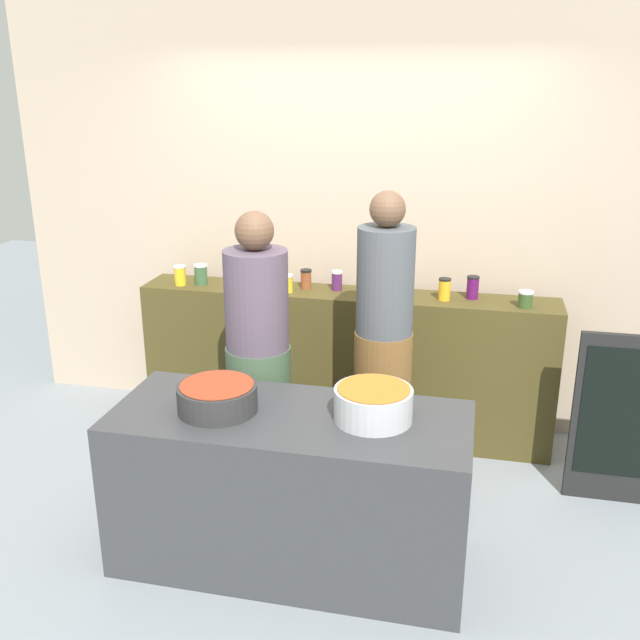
# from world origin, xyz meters

# --- Properties ---
(ground) EXTENTS (12.00, 12.00, 0.00)m
(ground) POSITION_xyz_m (0.00, 0.00, 0.00)
(ground) COLOR gray
(storefront_wall) EXTENTS (4.80, 0.12, 3.00)m
(storefront_wall) POSITION_xyz_m (0.00, 1.45, 1.50)
(storefront_wall) COLOR tan
(storefront_wall) RESTS_ON ground
(display_shelf) EXTENTS (2.70, 0.36, 0.99)m
(display_shelf) POSITION_xyz_m (0.00, 1.10, 0.49)
(display_shelf) COLOR #463C1B
(display_shelf) RESTS_ON ground
(prep_table) EXTENTS (1.70, 0.70, 0.80)m
(prep_table) POSITION_xyz_m (0.00, -0.30, 0.40)
(prep_table) COLOR #353739
(prep_table) RESTS_ON ground
(preserve_jar_0) EXTENTS (0.08, 0.08, 0.13)m
(preserve_jar_0) POSITION_xyz_m (-1.11, 1.04, 1.05)
(preserve_jar_0) COLOR yellow
(preserve_jar_0) RESTS_ON display_shelf
(preserve_jar_1) EXTENTS (0.09, 0.09, 0.14)m
(preserve_jar_1) POSITION_xyz_m (-0.98, 1.08, 1.06)
(preserve_jar_1) COLOR #385B3A
(preserve_jar_1) RESTS_ON display_shelf
(preserve_jar_2) EXTENTS (0.08, 0.08, 0.11)m
(preserve_jar_2) POSITION_xyz_m (-0.37, 1.03, 1.05)
(preserve_jar_2) COLOR yellow
(preserve_jar_2) RESTS_ON display_shelf
(preserve_jar_3) EXTENTS (0.07, 0.07, 0.13)m
(preserve_jar_3) POSITION_xyz_m (-0.27, 1.14, 1.05)
(preserve_jar_3) COLOR brown
(preserve_jar_3) RESTS_ON display_shelf
(preserve_jar_4) EXTENTS (0.07, 0.07, 0.13)m
(preserve_jar_4) POSITION_xyz_m (-0.07, 1.15, 1.05)
(preserve_jar_4) COLOR #512258
(preserve_jar_4) RESTS_ON display_shelf
(preserve_jar_5) EXTENTS (0.09, 0.09, 0.12)m
(preserve_jar_5) POSITION_xyz_m (0.15, 1.04, 1.05)
(preserve_jar_5) COLOR yellow
(preserve_jar_5) RESTS_ON display_shelf
(preserve_jar_6) EXTENTS (0.07, 0.07, 0.14)m
(preserve_jar_6) POSITION_xyz_m (0.34, 1.11, 1.06)
(preserve_jar_6) COLOR brown
(preserve_jar_6) RESTS_ON display_shelf
(preserve_jar_7) EXTENTS (0.08, 0.08, 0.14)m
(preserve_jar_7) POSITION_xyz_m (0.63, 1.08, 1.06)
(preserve_jar_7) COLOR gold
(preserve_jar_7) RESTS_ON display_shelf
(preserve_jar_8) EXTENTS (0.08, 0.08, 0.14)m
(preserve_jar_8) POSITION_xyz_m (0.80, 1.14, 1.06)
(preserve_jar_8) COLOR #521252
(preserve_jar_8) RESTS_ON display_shelf
(preserve_jar_9) EXTENTS (0.09, 0.09, 0.10)m
(preserve_jar_9) POSITION_xyz_m (1.11, 1.03, 1.04)
(preserve_jar_9) COLOR #354F23
(preserve_jar_9) RESTS_ON display_shelf
(cooking_pot_left) EXTENTS (0.38, 0.38, 0.13)m
(cooking_pot_left) POSITION_xyz_m (-0.35, -0.33, 0.86)
(cooking_pot_left) COLOR #2D2D2D
(cooking_pot_left) RESTS_ON prep_table
(cooking_pot_center) EXTENTS (0.36, 0.36, 0.16)m
(cooking_pot_center) POSITION_xyz_m (0.39, -0.26, 0.87)
(cooking_pot_center) COLOR #B7B7BC
(cooking_pot_center) RESTS_ON prep_table
(cook_with_tongs) EXTENTS (0.36, 0.36, 1.64)m
(cook_with_tongs) POSITION_xyz_m (-0.33, 0.28, 0.74)
(cook_with_tongs) COLOR #40593E
(cook_with_tongs) RESTS_ON ground
(cook_in_cap) EXTENTS (0.33, 0.33, 1.74)m
(cook_in_cap) POSITION_xyz_m (0.33, 0.47, 0.80)
(cook_in_cap) COLOR brown
(cook_in_cap) RESTS_ON ground
(chalkboard_sign) EXTENTS (0.51, 0.05, 1.00)m
(chalkboard_sign) POSITION_xyz_m (1.64, 0.60, 0.51)
(chalkboard_sign) COLOR black
(chalkboard_sign) RESTS_ON ground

